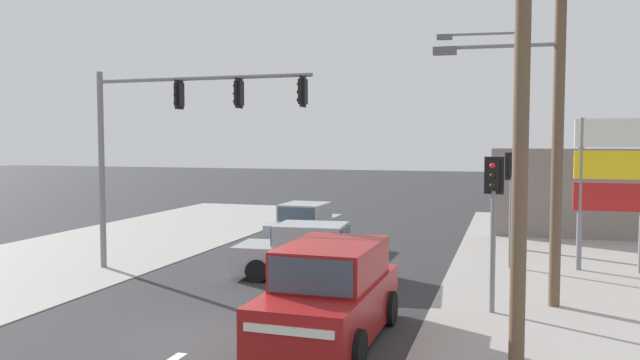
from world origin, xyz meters
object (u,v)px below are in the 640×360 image
shopping_plaza_sign (612,172)px  suv_oncoming_mid (330,295)px  utility_pole_midground_right (552,111)px  sedan_oncoming_near (310,254)px  utility_pole_background_right (515,90)px  sedan_kerbside_parked (305,226)px  pedestal_signal_far_median (512,190)px  pedestal_signal_right_kerb (493,208)px  utility_pole_foreground_right (513,73)px  traffic_signal_mast (169,126)px

shopping_plaza_sign → suv_oncoming_mid: shopping_plaza_sign is taller
shopping_plaza_sign → suv_oncoming_mid: 10.73m
utility_pole_midground_right → sedan_oncoming_near: (-6.30, 1.25, -3.91)m
utility_pole_background_right → sedan_kerbside_parked: bearing=-171.6°
suv_oncoming_mid → pedestal_signal_far_median: bearing=67.5°
pedestal_signal_right_kerb → utility_pole_background_right: bearing=87.0°
utility_pole_background_right → pedestal_signal_right_kerb: 9.43m
utility_pole_foreground_right → utility_pole_background_right: bearing=89.5°
utility_pole_midground_right → suv_oncoming_mid: size_ratio=1.87×
pedestal_signal_far_median → sedan_oncoming_near: (-5.46, -3.10, -1.71)m
utility_pole_background_right → sedan_oncoming_near: size_ratio=2.46×
utility_pole_midground_right → sedan_kerbside_parked: size_ratio=2.00×
pedestal_signal_right_kerb → sedan_oncoming_near: pedestal_signal_right_kerb is taller
utility_pole_midground_right → utility_pole_background_right: (-0.77, 7.83, 1.11)m
utility_pole_foreground_right → shopping_plaza_sign: utility_pole_foreground_right is taller
utility_pole_foreground_right → traffic_signal_mast: bearing=150.6°
utility_pole_midground_right → sedan_oncoming_near: 7.52m
traffic_signal_mast → sedan_oncoming_near: bearing=6.6°
utility_pole_midground_right → traffic_signal_mast: bearing=175.8°
utility_pole_background_right → traffic_signal_mast: size_ratio=1.55×
traffic_signal_mast → shopping_plaza_sign: bearing=17.2°
pedestal_signal_right_kerb → sedan_kerbside_parked: (-7.01, 7.72, -1.71)m
utility_pole_midground_right → shopping_plaza_sign: 5.29m
traffic_signal_mast → pedestal_signal_right_kerb: traffic_signal_mast is taller
sedan_kerbside_parked → suv_oncoming_mid: size_ratio=0.93×
traffic_signal_mast → suv_oncoming_mid: bearing=-36.6°
shopping_plaza_sign → sedan_kerbside_parked: bearing=168.4°
utility_pole_background_right → shopping_plaza_sign: bearing=-49.3°
pedestal_signal_far_median → suv_oncoming_mid: bearing=-112.5°
shopping_plaza_sign → suv_oncoming_mid: size_ratio=1.01×
pedestal_signal_far_median → suv_oncoming_mid: 9.02m
utility_pole_foreground_right → suv_oncoming_mid: 5.39m
utility_pole_foreground_right → utility_pole_midground_right: (0.88, 4.63, -0.42)m
suv_oncoming_mid → utility_pole_background_right: bearing=73.5°
pedestal_signal_far_median → sedan_kerbside_parked: size_ratio=0.83×
pedestal_signal_far_median → shopping_plaza_sign: 2.89m
traffic_signal_mast → pedestal_signal_far_median: traffic_signal_mast is taller
utility_pole_midground_right → traffic_signal_mast: size_ratio=1.24×
utility_pole_foreground_right → utility_pole_midground_right: bearing=79.2°
pedestal_signal_right_kerb → pedestal_signal_far_median: 5.36m
utility_pole_midground_right → pedestal_signal_right_kerb: utility_pole_midground_right is taller
traffic_signal_mast → sedan_kerbside_parked: (2.22, 5.97, -3.65)m
utility_pole_background_right → pedestal_signal_right_kerb: bearing=-93.0°
sedan_kerbside_parked → utility_pole_foreground_right: bearing=-57.0°
utility_pole_midground_right → traffic_signal_mast: (-10.47, 0.76, -0.26)m
utility_pole_midground_right → utility_pole_background_right: size_ratio=0.80×
utility_pole_foreground_right → sedan_oncoming_near: utility_pole_foreground_right is taller
pedestal_signal_far_median → shopping_plaza_sign: shopping_plaza_sign is taller
pedestal_signal_right_kerb → shopping_plaza_sign: size_ratio=0.77×
shopping_plaza_sign → utility_pole_foreground_right: bearing=-107.2°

